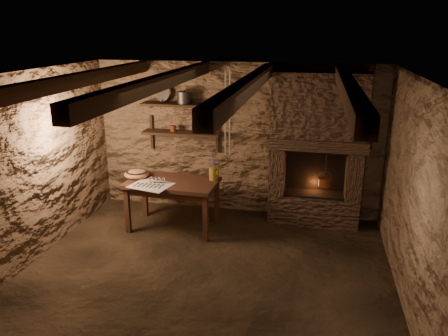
% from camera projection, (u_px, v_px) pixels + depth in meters
% --- Properties ---
extents(floor, '(4.50, 4.50, 0.00)m').
position_uv_depth(floor, '(206.00, 272.00, 5.41)').
color(floor, black).
rests_on(floor, ground).
extents(back_wall, '(4.50, 0.04, 2.40)m').
position_uv_depth(back_wall, '(236.00, 139.00, 6.91)').
color(back_wall, brown).
rests_on(back_wall, floor).
extents(front_wall, '(4.50, 0.04, 2.40)m').
position_uv_depth(front_wall, '(138.00, 269.00, 3.18)').
color(front_wall, brown).
rests_on(front_wall, floor).
extents(left_wall, '(0.04, 4.00, 2.40)m').
position_uv_depth(left_wall, '(32.00, 168.00, 5.48)').
color(left_wall, brown).
rests_on(left_wall, floor).
extents(right_wall, '(0.04, 4.00, 2.40)m').
position_uv_depth(right_wall, '(412.00, 195.00, 4.60)').
color(right_wall, brown).
rests_on(right_wall, floor).
extents(ceiling, '(4.50, 4.00, 0.04)m').
position_uv_depth(ceiling, '(204.00, 75.00, 4.68)').
color(ceiling, black).
rests_on(ceiling, back_wall).
extents(beam_far_left, '(0.14, 3.95, 0.16)m').
position_uv_depth(beam_far_left, '(77.00, 80.00, 5.00)').
color(beam_far_left, black).
rests_on(beam_far_left, ceiling).
extents(beam_mid_left, '(0.14, 3.95, 0.16)m').
position_uv_depth(beam_mid_left, '(160.00, 82.00, 4.80)').
color(beam_mid_left, black).
rests_on(beam_mid_left, ceiling).
extents(beam_mid_right, '(0.14, 3.95, 0.16)m').
position_uv_depth(beam_mid_right, '(250.00, 85.00, 4.61)').
color(beam_mid_right, black).
rests_on(beam_mid_right, ceiling).
extents(beam_far_right, '(0.14, 3.95, 0.16)m').
position_uv_depth(beam_far_right, '(347.00, 87.00, 4.41)').
color(beam_far_right, black).
rests_on(beam_far_right, ceiling).
extents(shelf_lower, '(1.25, 0.30, 0.04)m').
position_uv_depth(shelf_lower, '(182.00, 133.00, 6.89)').
color(shelf_lower, black).
rests_on(shelf_lower, back_wall).
extents(shelf_upper, '(1.25, 0.30, 0.04)m').
position_uv_depth(shelf_upper, '(181.00, 105.00, 6.76)').
color(shelf_upper, black).
rests_on(shelf_upper, back_wall).
extents(hearth, '(1.43, 0.51, 2.30)m').
position_uv_depth(hearth, '(317.00, 146.00, 6.44)').
color(hearth, '#3D2A1E').
rests_on(hearth, floor).
extents(work_table, '(1.34, 0.80, 0.75)m').
position_uv_depth(work_table, '(173.00, 203.00, 6.49)').
color(work_table, '#341D12').
rests_on(work_table, floor).
extents(linen_cloth, '(0.64, 0.56, 0.01)m').
position_uv_depth(linen_cloth, '(151.00, 185.00, 6.18)').
color(linen_cloth, beige).
rests_on(linen_cloth, work_table).
extents(pewter_cutlery_row, '(0.49, 0.28, 0.01)m').
position_uv_depth(pewter_cutlery_row, '(151.00, 185.00, 6.17)').
color(pewter_cutlery_row, gray).
rests_on(pewter_cutlery_row, linen_cloth).
extents(drinking_glasses, '(0.18, 0.05, 0.07)m').
position_uv_depth(drinking_glasses, '(155.00, 180.00, 6.27)').
color(drinking_glasses, white).
rests_on(drinking_glasses, linen_cloth).
extents(stoneware_jug, '(0.15, 0.15, 0.45)m').
position_uv_depth(stoneware_jug, '(214.00, 167.00, 6.37)').
color(stoneware_jug, olive).
rests_on(stoneware_jug, work_table).
extents(wooden_bowl, '(0.43, 0.43, 0.13)m').
position_uv_depth(wooden_bowl, '(137.00, 174.00, 6.54)').
color(wooden_bowl, '#976441').
rests_on(wooden_bowl, work_table).
extents(iron_stockpot, '(0.23, 0.23, 0.16)m').
position_uv_depth(iron_stockpot, '(184.00, 98.00, 6.71)').
color(iron_stockpot, '#312F2B').
rests_on(iron_stockpot, shelf_upper).
extents(tin_pan, '(0.29, 0.21, 0.27)m').
position_uv_depth(tin_pan, '(164.00, 93.00, 6.86)').
color(tin_pan, '#969691').
rests_on(tin_pan, shelf_upper).
extents(small_kettle, '(0.15, 0.12, 0.16)m').
position_uv_depth(small_kettle, '(196.00, 129.00, 6.83)').
color(small_kettle, '#969691').
rests_on(small_kettle, shelf_lower).
extents(rusty_tin, '(0.10, 0.10, 0.09)m').
position_uv_depth(rusty_tin, '(173.00, 129.00, 6.90)').
color(rusty_tin, '#632813').
rests_on(rusty_tin, shelf_lower).
extents(red_pot, '(0.23, 0.23, 0.54)m').
position_uv_depth(red_pot, '(325.00, 181.00, 6.52)').
color(red_pot, maroon).
rests_on(red_pot, hearth).
extents(hanging_ropes, '(0.08, 0.08, 1.20)m').
position_uv_depth(hanging_ropes, '(228.00, 113.00, 5.83)').
color(hanging_ropes, '#C1B088').
rests_on(hanging_ropes, ceiling).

